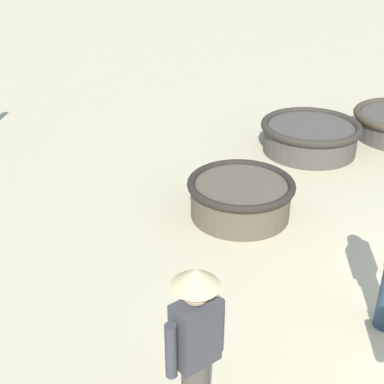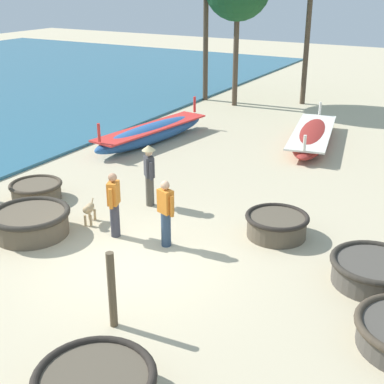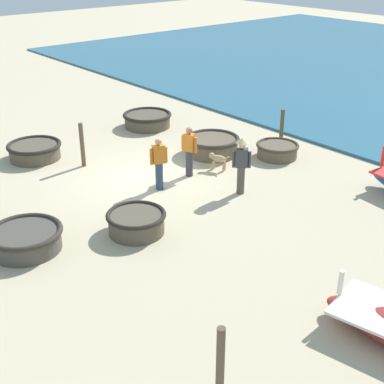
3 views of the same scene
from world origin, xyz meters
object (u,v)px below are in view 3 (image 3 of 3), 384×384
at_px(coracle_front_left, 147,119).
at_px(mooring_post_mid_beach, 282,127).
at_px(fisherman_crouching, 159,162).
at_px(coracle_front_right, 136,222).
at_px(coracle_far_right, 277,150).
at_px(mooring_post_shoreline, 220,361).
at_px(fisherman_hauling, 241,162).
at_px(dog, 218,159).
at_px(coracle_beside_post, 212,145).
at_px(coracle_far_left, 26,238).
at_px(fisherman_by_coracle, 189,150).
at_px(coracle_tilted, 35,150).
at_px(mooring_post_inland, 82,145).

height_order(coracle_front_left, mooring_post_mid_beach, mooring_post_mid_beach).
bearing_deg(fisherman_crouching, coracle_front_right, 40.07).
distance_m(coracle_far_right, mooring_post_mid_beach, 1.30).
xyz_separation_m(coracle_far_right, mooring_post_shoreline, (8.51, 6.26, 0.39)).
bearing_deg(fisherman_hauling, coracle_front_right, -0.94).
distance_m(coracle_front_right, dog, 4.55).
relative_size(coracle_beside_post, fisherman_hauling, 1.11).
bearing_deg(coracle_far_left, fisherman_by_coracle, -171.64).
relative_size(coracle_far_right, coracle_front_left, 0.76).
bearing_deg(dog, mooring_post_shoreline, 47.23).
bearing_deg(coracle_far_left, dog, -174.81).
xyz_separation_m(coracle_far_right, coracle_far_left, (8.95, 0.11, 0.03)).
bearing_deg(coracle_far_left, coracle_beside_post, -166.91).
bearing_deg(coracle_far_left, fisherman_hauling, 169.88).
bearing_deg(coracle_front_left, coracle_far_left, 36.21).
bearing_deg(mooring_post_shoreline, coracle_beside_post, -131.80).
bearing_deg(coracle_far_right, mooring_post_mid_beach, -144.75).
relative_size(coracle_front_right, fisherman_by_coracle, 0.95).
bearing_deg(mooring_post_mid_beach, coracle_far_left, 4.74).
bearing_deg(fisherman_hauling, mooring_post_mid_beach, -154.26).
bearing_deg(coracle_tilted, fisherman_by_coracle, 124.02).
bearing_deg(coracle_far_left, mooring_post_mid_beach, -175.26).
distance_m(coracle_tilted, fisherman_crouching, 4.92).
relative_size(coracle_tilted, coracle_front_right, 1.19).
height_order(coracle_far_left, mooring_post_shoreline, mooring_post_shoreline).
bearing_deg(coracle_far_right, coracle_beside_post, -48.33).
relative_size(coracle_beside_post, fisherman_crouching, 1.19).
relative_size(coracle_far_right, mooring_post_shoreline, 1.10).
distance_m(fisherman_crouching, mooring_post_shoreline, 7.89).
distance_m(coracle_beside_post, mooring_post_shoreline, 10.59).
distance_m(coracle_front_left, coracle_front_right, 8.31).
bearing_deg(coracle_tilted, mooring_post_shoreline, 78.61).
xyz_separation_m(fisherman_by_coracle, mooring_post_inland, (2.07, -2.80, -0.12)).
bearing_deg(coracle_front_left, mooring_post_shoreline, 58.65).
distance_m(mooring_post_inland, mooring_post_shoreline, 10.30).
bearing_deg(fisherman_crouching, coracle_far_left, 8.53).
xyz_separation_m(coracle_beside_post, mooring_post_mid_beach, (-2.46, 0.92, 0.31)).
xyz_separation_m(coracle_far_right, fisherman_crouching, (4.52, -0.55, 0.57)).
height_order(fisherman_hauling, fisherman_crouching, fisherman_hauling).
distance_m(coracle_front_left, mooring_post_inland, 4.37).
xyz_separation_m(fisherman_hauling, mooring_post_shoreline, (5.58, 5.07, -0.31)).
relative_size(coracle_front_right, mooring_post_mid_beach, 1.15).
relative_size(mooring_post_inland, mooring_post_shoreline, 1.11).
height_order(fisherman_crouching, dog, fisherman_crouching).
height_order(coracle_tilted, coracle_far_right, coracle_tilted).
bearing_deg(coracle_far_left, mooring_post_shoreline, 94.08).
bearing_deg(dog, fisherman_crouching, -1.44).
bearing_deg(coracle_far_right, coracle_tilted, -39.61).
bearing_deg(coracle_front_left, dog, 79.99).
relative_size(coracle_front_right, mooring_post_inland, 1.04).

